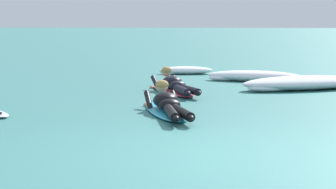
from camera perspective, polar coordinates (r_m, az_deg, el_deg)
The scene contains 6 objects.
ground_plane at distance 17.57m, azimuth 4.93°, elevation 1.68°, with size 120.00×120.00×0.00m, color #387A75.
surfer_near at distance 10.62m, azimuth -0.06°, elevation -0.94°, with size 1.12×2.70×0.54m.
surfer_far at distance 13.47m, azimuth 0.49°, elevation 0.73°, with size 1.31×2.51×0.55m.
whitewater_front at distance 14.36m, azimuth 11.43°, elevation 0.96°, with size 2.95×2.00×0.29m.
whitewater_mid_left at distance 17.67m, azimuth 1.51°, elevation 2.05°, with size 1.46×0.69×0.21m.
whitewater_back at distance 15.89m, azimuth 7.37°, elevation 1.54°, with size 2.34×1.14×0.26m.
Camera 1 is at (-0.01, -7.50, 1.57)m, focal length 71.91 mm.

